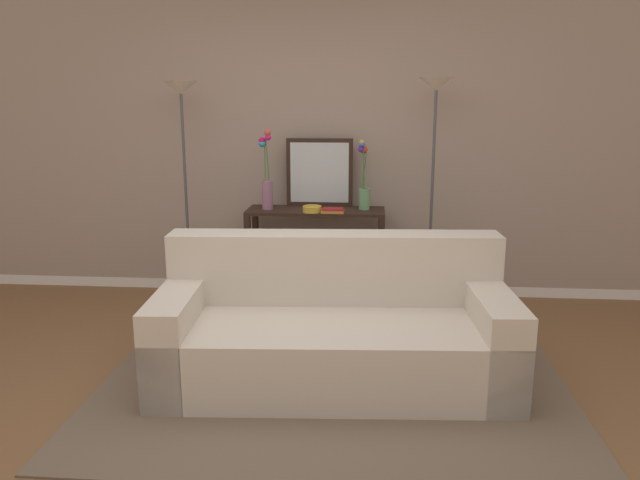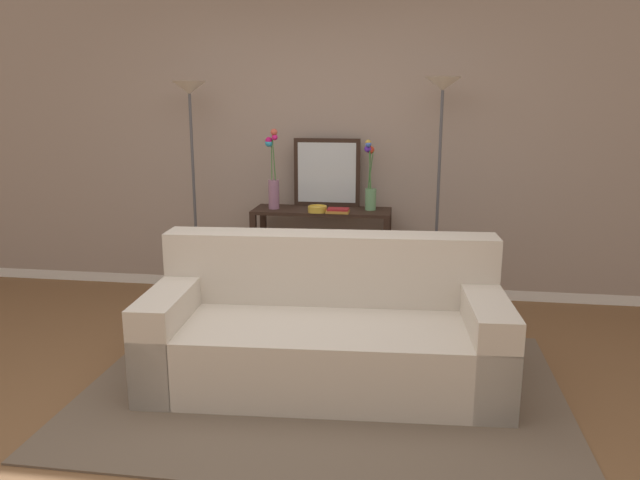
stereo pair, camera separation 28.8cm
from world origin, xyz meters
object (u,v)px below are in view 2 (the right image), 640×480
object	(u,v)px
vase_tall_flowers	(273,179)
couch	(326,332)
wall_mirror	(327,173)
floor_lamp_left	(191,131)
floor_lamp_right	(441,131)
fruit_bowl	(317,209)
vase_short_flowers	(370,183)
book_stack	(338,211)
book_row_under_console	(285,294)
console_table	(322,239)

from	to	relation	value
vase_tall_flowers	couch	bearing A→B (deg)	-65.50
wall_mirror	floor_lamp_left	bearing A→B (deg)	-166.48
couch	floor_lamp_right	size ratio (longest dim) A/B	1.16
vase_tall_flowers	floor_lamp_right	bearing A→B (deg)	-2.88
wall_mirror	vase_tall_flowers	world-z (taller)	vase_tall_flowers
floor_lamp_left	fruit_bowl	size ratio (longest dim) A/B	11.99
couch	vase_short_flowers	xyz separation A→B (m)	(0.15, 1.50, 0.74)
couch	fruit_bowl	xyz separation A→B (m)	(-0.26, 1.33, 0.54)
couch	fruit_bowl	bearing A→B (deg)	101.14
book_stack	book_row_under_console	xyz separation A→B (m)	(-0.48, 0.14, -0.78)
vase_tall_flowers	book_row_under_console	size ratio (longest dim) A/B	2.31
couch	wall_mirror	xyz separation A→B (m)	(-0.23, 1.63, 0.80)
floor_lamp_left	floor_lamp_right	bearing A→B (deg)	0.00
console_table	vase_tall_flowers	distance (m)	0.65
console_table	book_stack	size ratio (longest dim) A/B	6.16
couch	floor_lamp_right	xyz separation A→B (m)	(0.71, 1.36, 1.18)
floor_lamp_right	wall_mirror	world-z (taller)	floor_lamp_right
fruit_bowl	book_stack	size ratio (longest dim) A/B	0.83
console_table	wall_mirror	xyz separation A→B (m)	(0.02, 0.17, 0.55)
vase_tall_flowers	book_stack	world-z (taller)	vase_tall_flowers
couch	floor_lamp_left	xyz separation A→B (m)	(-1.32, 1.36, 1.16)
couch	console_table	size ratio (longest dim) A/B	1.91
console_table	wall_mirror	size ratio (longest dim) A/B	1.99
book_stack	wall_mirror	bearing A→B (deg)	113.68
vase_short_flowers	book_row_under_console	world-z (taller)	vase_short_flowers
couch	vase_tall_flowers	world-z (taller)	vase_tall_flowers
floor_lamp_right	floor_lamp_left	bearing A→B (deg)	180.00
couch	book_row_under_console	distance (m)	1.59
floor_lamp_left	book_row_under_console	xyz separation A→B (m)	(0.75, 0.10, -1.41)
vase_tall_flowers	fruit_bowl	world-z (taller)	vase_tall_flowers
couch	vase_short_flowers	size ratio (longest dim) A/B	3.78
floor_lamp_left	vase_tall_flowers	xyz separation A→B (m)	(0.67, 0.07, -0.39)
vase_short_flowers	book_stack	world-z (taller)	vase_short_flowers
floor_lamp_left	vase_tall_flowers	world-z (taller)	floor_lamp_left
floor_lamp_right	vase_short_flowers	world-z (taller)	floor_lamp_right
floor_lamp_right	book_stack	distance (m)	1.03
couch	vase_short_flowers	distance (m)	1.68
console_table	vase_short_flowers	xyz separation A→B (m)	(0.40, 0.04, 0.48)
floor_lamp_right	book_stack	xyz separation A→B (m)	(-0.80, -0.04, -0.65)
book_stack	console_table	bearing A→B (deg)	137.44
console_table	book_row_under_console	bearing A→B (deg)	180.00
floor_lamp_left	vase_tall_flowers	distance (m)	0.78
fruit_bowl	vase_tall_flowers	bearing A→B (deg)	165.36
fruit_bowl	couch	bearing A→B (deg)	-78.86
book_stack	vase_tall_flowers	bearing A→B (deg)	168.66
console_table	wall_mirror	bearing A→B (deg)	83.99
floor_lamp_right	vase_tall_flowers	size ratio (longest dim) A/B	2.83
floor_lamp_left	book_stack	distance (m)	1.38
book_stack	book_row_under_console	size ratio (longest dim) A/B	0.65
vase_tall_flowers	fruit_bowl	size ratio (longest dim) A/B	4.29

